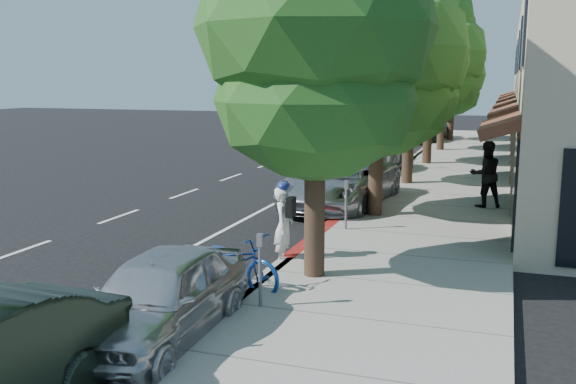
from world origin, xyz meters
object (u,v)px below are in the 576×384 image
at_px(street_tree_4, 444,61).
at_px(cyclist, 284,226).
at_px(white_pickup, 360,144).
at_px(bicycle, 232,262).
at_px(pedestrian, 486,174).
at_px(dark_suv_far, 427,127).
at_px(street_tree_1, 378,53).
at_px(street_tree_2, 410,65).
at_px(street_tree_5, 453,77).
at_px(silver_suv, 340,182).
at_px(street_tree_3, 431,55).
at_px(near_car_a, 159,297).
at_px(street_tree_0, 316,34).
at_px(dark_sedan, 367,156).

height_order(street_tree_4, cyclist, street_tree_4).
height_order(street_tree_4, white_pickup, street_tree_4).
relative_size(bicycle, pedestrian, 1.08).
height_order(white_pickup, dark_suv_far, dark_suv_far).
height_order(street_tree_1, bicycle, street_tree_1).
relative_size(street_tree_2, bicycle, 3.36).
height_order(street_tree_2, pedestrian, street_tree_2).
height_order(street_tree_5, silver_suv, street_tree_5).
height_order(street_tree_1, street_tree_4, street_tree_4).
xyz_separation_m(street_tree_2, silver_suv, (-1.40, -4.50, -3.66)).
bearing_deg(white_pickup, street_tree_1, -80.94).
height_order(street_tree_3, street_tree_4, street_tree_3).
distance_m(street_tree_4, dark_suv_far, 7.21).
xyz_separation_m(street_tree_3, white_pickup, (-3.10, -0.06, -4.08)).
bearing_deg(near_car_a, street_tree_3, 84.54).
xyz_separation_m(bicycle, near_car_a, (-0.10, -2.50, 0.13)).
xyz_separation_m(street_tree_1, pedestrian, (2.89, 2.17, -3.49)).
bearing_deg(pedestrian, cyclist, 37.49).
bearing_deg(street_tree_4, dark_suv_far, 104.01).
height_order(street_tree_0, street_tree_1, street_tree_0).
bearing_deg(dark_suv_far, near_car_a, -87.11).
height_order(cyclist, bicycle, cyclist).
bearing_deg(street_tree_2, dark_suv_far, 94.66).
bearing_deg(street_tree_0, street_tree_4, 90.00).
distance_m(street_tree_4, bicycle, 25.41).
xyz_separation_m(street_tree_0, dark_sedan, (-2.05, 14.52, -3.98)).
xyz_separation_m(street_tree_3, dark_suv_far, (-1.45, 11.83, -4.07)).
xyz_separation_m(street_tree_3, near_car_a, (-1.40, -21.50, -4.30)).
bearing_deg(street_tree_5, street_tree_3, -90.00).
bearing_deg(street_tree_0, bicycle, -142.43).
bearing_deg(near_car_a, white_pickup, 92.79).
xyz_separation_m(street_tree_3, bicycle, (-1.30, -19.00, -4.43)).
distance_m(street_tree_0, street_tree_1, 6.00).
height_order(street_tree_1, cyclist, street_tree_1).
bearing_deg(street_tree_5, silver_suv, -93.56).
bearing_deg(street_tree_1, white_pickup, 104.55).
xyz_separation_m(street_tree_2, cyclist, (-0.98, -11.00, -3.61)).
height_order(street_tree_3, white_pickup, street_tree_3).
relative_size(cyclist, near_car_a, 0.42).
bearing_deg(pedestrian, street_tree_5, -106.56).
distance_m(street_tree_0, street_tree_5, 30.01).
relative_size(street_tree_3, white_pickup, 1.29).
distance_m(street_tree_2, bicycle, 13.63).
distance_m(silver_suv, pedestrian, 4.36).
bearing_deg(street_tree_0, dark_suv_far, 92.79).
bearing_deg(dark_sedan, street_tree_4, 82.83).
bearing_deg(silver_suv, street_tree_3, 86.94).
height_order(bicycle, silver_suv, silver_suv).
distance_m(dark_suv_far, pedestrian, 22.09).
xyz_separation_m(street_tree_3, street_tree_5, (0.00, 12.00, -0.91)).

